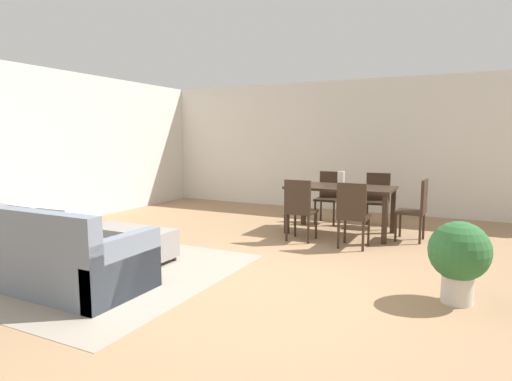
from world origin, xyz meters
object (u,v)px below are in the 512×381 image
object	(u,v)px
couch	(45,257)
dining_chair_far_right	(377,197)
potted_plant	(459,255)
dining_chair_head_east	(417,206)
dining_table	(341,192)
vase_centerpiece	(341,179)
dining_chair_far_left	(329,194)
dining_chair_near_right	(353,212)
dining_chair_near_left	(300,207)
ottoman_table	(131,241)

from	to	relation	value
couch	dining_chair_far_right	distance (m)	5.19
potted_plant	dining_chair_head_east	bearing A→B (deg)	104.49
couch	dining_chair_head_east	xyz separation A→B (m)	(3.25, 3.71, 0.22)
dining_table	vase_centerpiece	size ratio (longest dim) A/B	6.77
dining_table	dining_chair_far_right	distance (m)	0.93
dining_chair_far_left	potted_plant	world-z (taller)	dining_chair_far_left
dining_chair_far_right	dining_chair_head_east	xyz separation A→B (m)	(0.72, -0.82, 0.00)
couch	dining_chair_far_right	xyz separation A→B (m)	(2.53, 4.53, 0.22)
dining_chair_near_right	dining_chair_far_right	size ratio (longest dim) A/B	1.00
couch	dining_chair_near_left	bearing A→B (deg)	59.73
dining_chair_near_left	potted_plant	distance (m)	2.66
dining_table	dining_chair_near_right	bearing A→B (deg)	-64.46
dining_table	potted_plant	xyz separation A→B (m)	(1.75, -2.35, -0.21)
dining_chair_near_right	dining_chair_far_left	size ratio (longest dim) A/B	1.00
ottoman_table	dining_chair_head_east	world-z (taller)	dining_chair_head_east
dining_chair_near_right	dining_chair_head_east	size ratio (longest dim) A/B	1.00
dining_table	dining_chair_far_left	xyz separation A→B (m)	(-0.42, 0.78, -0.15)
couch	dining_table	distance (m)	4.29
dining_chair_near_right	potted_plant	xyz separation A→B (m)	(1.35, -1.50, -0.07)
dining_chair_far_left	vase_centerpiece	size ratio (longest dim) A/B	3.81
dining_chair_far_left	dining_chair_head_east	xyz separation A→B (m)	(1.57, -0.78, 0.00)
dining_table	potted_plant	world-z (taller)	potted_plant
dining_table	vase_centerpiece	distance (m)	0.22
couch	dining_chair_head_east	size ratio (longest dim) A/B	2.39
dining_table	dining_chair_head_east	size ratio (longest dim) A/B	1.78
ottoman_table	dining_chair_far_right	world-z (taller)	dining_chair_far_right
potted_plant	dining_chair_far_left	bearing A→B (deg)	124.81
dining_chair_near_right	dining_chair_head_east	bearing A→B (deg)	48.87
dining_chair_head_east	potted_plant	xyz separation A→B (m)	(0.61, -2.35, -0.07)
dining_chair_near_right	potted_plant	size ratio (longest dim) A/B	1.20
dining_chair_far_right	potted_plant	distance (m)	3.43
ottoman_table	dining_table	size ratio (longest dim) A/B	0.71
dining_chair_near_right	dining_chair_far_right	bearing A→B (deg)	89.47
couch	dining_chair_far_right	bearing A→B (deg)	60.85
ottoman_table	dining_chair_near_left	world-z (taller)	dining_chair_near_left
dining_chair_far_right	potted_plant	xyz separation A→B (m)	(1.33, -3.17, -0.07)
dining_chair_near_right	dining_chair_far_right	distance (m)	1.67
dining_chair_near_left	dining_chair_far_right	world-z (taller)	same
couch	vase_centerpiece	bearing A→B (deg)	60.03
dining_chair_far_right	dining_chair_near_right	bearing A→B (deg)	-90.53
dining_table	vase_centerpiece	world-z (taller)	vase_centerpiece
dining_table	dining_chair_far_left	bearing A→B (deg)	118.48
vase_centerpiece	potted_plant	bearing A→B (deg)	-53.00
couch	dining_chair_near_right	world-z (taller)	dining_chair_near_right
dining_chair_far_left	dining_chair_far_right	size ratio (longest dim) A/B	1.00
ottoman_table	dining_chair_near_left	bearing A→B (deg)	49.47
dining_chair_near_right	vase_centerpiece	distance (m)	0.97
dining_table	ottoman_table	bearing A→B (deg)	-126.81
dining_table	potted_plant	distance (m)	2.94
dining_chair_near_right	dining_chair_far_left	world-z (taller)	same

